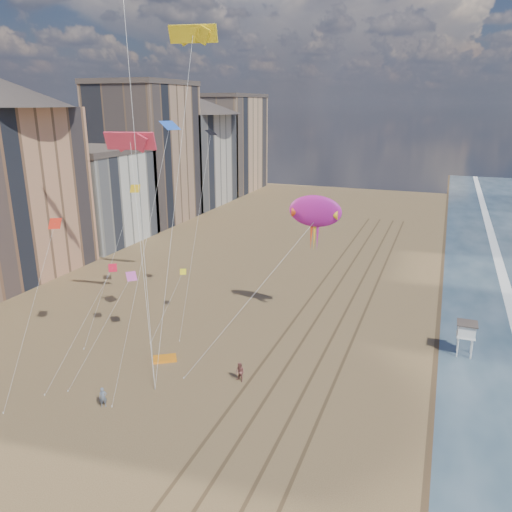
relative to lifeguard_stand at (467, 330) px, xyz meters
The scene contains 10 objects.
wet_sand 10.13m from the lifeguard_stand, 80.28° to the left, with size 260.00×260.00×0.00m, color #42301E.
tracks 15.06m from the lifeguard_stand, behind, with size 7.68×120.00×0.01m.
buildings 73.05m from the lifeguard_stand, 150.84° to the left, with size 34.72×131.35×29.00m.
lifeguard_stand is the anchor object (origin of this frame).
grounded_kite 30.39m from the lifeguard_stand, 157.13° to the right, with size 2.29×1.46×0.26m, color orange.
show_kite 19.48m from the lifeguard_stand, behind, with size 6.66×8.19×21.24m.
kite_flyer_a 35.25m from the lifeguard_stand, 144.27° to the right, with size 0.64×0.42×1.76m, color slate.
kite_flyer_b 23.24m from the lifeguard_stand, 146.56° to the right, with size 0.91×0.71×1.87m, color #905149.
parafoils 43.63m from the lifeguard_stand, 167.52° to the right, with size 10.27×10.76×22.18m.
small_kites 35.36m from the lifeguard_stand, 166.44° to the right, with size 13.48×14.99×17.70m.
Camera 1 is at (13.83, -19.74, 24.57)m, focal length 35.00 mm.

